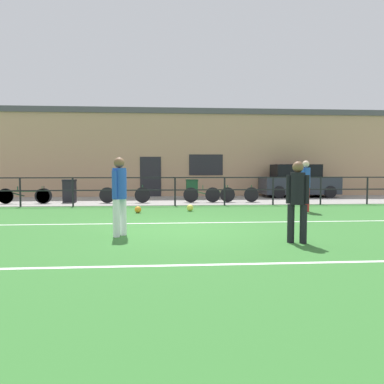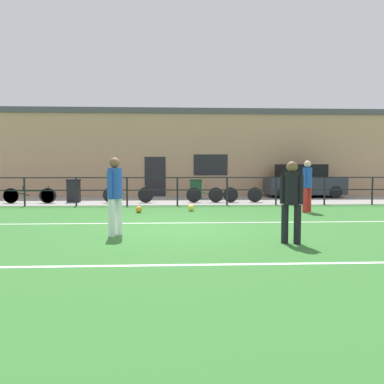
% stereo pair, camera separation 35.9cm
% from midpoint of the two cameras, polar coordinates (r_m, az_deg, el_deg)
% --- Properties ---
extents(ground, '(60.00, 44.00, 0.04)m').
position_cam_midpoint_polar(ground, '(9.35, -0.71, -5.78)').
color(ground, '#33702D').
extents(field_line_touchline, '(36.00, 0.11, 0.00)m').
position_cam_midpoint_polar(field_line_touchline, '(10.48, -0.94, -4.64)').
color(field_line_touchline, white).
rests_on(field_line_touchline, ground).
extents(field_line_hash, '(36.00, 0.11, 0.00)m').
position_cam_midpoint_polar(field_line_hash, '(6.01, 0.48, -10.85)').
color(field_line_hash, white).
rests_on(field_line_hash, ground).
extents(pavement_strip, '(48.00, 5.00, 0.02)m').
position_cam_midpoint_polar(pavement_strip, '(17.79, -1.71, -1.24)').
color(pavement_strip, gray).
rests_on(pavement_strip, ground).
extents(perimeter_fence, '(36.07, 0.07, 1.15)m').
position_cam_midpoint_polar(perimeter_fence, '(15.24, -1.53, 0.74)').
color(perimeter_fence, black).
rests_on(perimeter_fence, ground).
extents(clubhouse_facade, '(28.00, 2.56, 4.67)m').
position_cam_midpoint_polar(clubhouse_facade, '(21.44, -1.90, 5.82)').
color(clubhouse_facade, tan).
rests_on(clubhouse_facade, ground).
extents(player_goalkeeper, '(0.42, 0.29, 1.64)m').
position_cam_midpoint_polar(player_goalkeeper, '(7.84, 15.92, -0.73)').
color(player_goalkeeper, black).
rests_on(player_goalkeeper, ground).
extents(player_striker, '(0.30, 0.43, 1.74)m').
position_cam_midpoint_polar(player_striker, '(8.57, -10.27, 0.09)').
color(player_striker, white).
rests_on(player_striker, ground).
extents(player_winger, '(0.40, 0.34, 1.76)m').
position_cam_midpoint_polar(player_winger, '(13.56, 17.56, 1.29)').
color(player_winger, red).
rests_on(player_winger, ground).
extents(soccer_ball_match, '(0.23, 0.23, 0.23)m').
position_cam_midpoint_polar(soccer_ball_match, '(12.96, -7.17, -2.60)').
color(soccer_ball_match, orange).
rests_on(soccer_ball_match, ground).
extents(soccer_ball_spare, '(0.23, 0.23, 0.23)m').
position_cam_midpoint_polar(soccer_ball_spare, '(13.34, 0.63, -2.38)').
color(soccer_ball_spare, '#E5E04C').
rests_on(soccer_ball_spare, ground).
extents(parked_car_red, '(3.85, 1.80, 1.68)m').
position_cam_midpoint_polar(parked_car_red, '(20.40, 16.76, 1.47)').
color(parked_car_red, '#282D38').
rests_on(parked_car_red, pavement_strip).
extents(bicycle_parked_0, '(2.21, 0.04, 0.74)m').
position_cam_midpoint_polar(bicycle_parked_0, '(17.49, -22.55, -0.46)').
color(bicycle_parked_0, black).
rests_on(bicycle_parked_0, pavement_strip).
extents(bicycle_parked_1, '(2.16, 0.04, 0.76)m').
position_cam_midpoint_polar(bicycle_parked_1, '(16.56, -8.91, -0.39)').
color(bicycle_parked_1, black).
rests_on(bicycle_parked_1, pavement_strip).
extents(bicycle_parked_2, '(2.36, 0.04, 0.75)m').
position_cam_midpoint_polar(bicycle_parked_2, '(16.71, 7.08, -0.37)').
color(bicycle_parked_2, black).
rests_on(bicycle_parked_2, pavement_strip).
extents(bicycle_parked_3, '(2.11, 0.04, 0.73)m').
position_cam_midpoint_polar(bicycle_parked_3, '(17.51, -22.66, -0.48)').
color(bicycle_parked_3, black).
rests_on(bicycle_parked_3, pavement_strip).
extents(bicycle_parked_4, '(2.26, 0.04, 0.75)m').
position_cam_midpoint_polar(bicycle_parked_4, '(16.57, 3.65, -0.38)').
color(bicycle_parked_4, black).
rests_on(bicycle_parked_4, pavement_strip).
extents(trash_bin_0, '(0.58, 0.49, 0.94)m').
position_cam_midpoint_polar(trash_bin_0, '(18.47, 1.12, 0.44)').
color(trash_bin_0, '#194C28').
rests_on(trash_bin_0, pavement_strip).
extents(trash_bin_1, '(0.54, 0.46, 1.00)m').
position_cam_midpoint_polar(trash_bin_1, '(17.44, -16.70, 0.21)').
color(trash_bin_1, black).
rests_on(trash_bin_1, pavement_strip).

